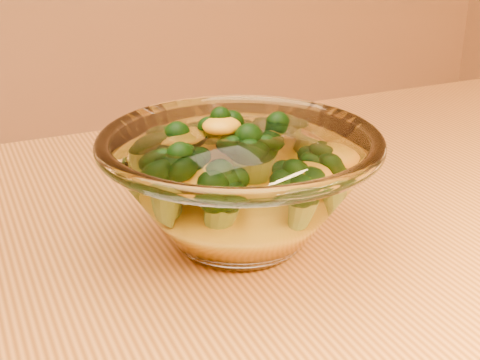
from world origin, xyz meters
name	(u,v)px	position (x,y,z in m)	size (l,w,h in m)	color
glass_bowl	(240,186)	(0.06, 0.12, 0.79)	(0.19, 0.19, 0.09)	white
cheese_sauce	(240,209)	(0.06, 0.12, 0.78)	(0.11, 0.11, 0.03)	orange
broccoli_heap	(228,166)	(0.06, 0.12, 0.81)	(0.14, 0.12, 0.07)	black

